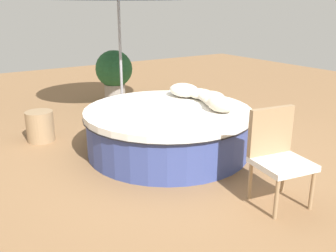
{
  "coord_description": "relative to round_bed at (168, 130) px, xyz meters",
  "views": [
    {
      "loc": [
        -4.09,
        2.69,
        1.97
      ],
      "look_at": [
        0.0,
        0.0,
        0.37
      ],
      "focal_mm": 39.88,
      "sensor_mm": 36.0,
      "label": 1
    }
  ],
  "objects": [
    {
      "name": "ground_plane",
      "position": [
        0.0,
        0.0,
        -0.32
      ],
      "size": [
        16.0,
        16.0,
        0.0
      ],
      "primitive_type": "plane",
      "color": "olive"
    },
    {
      "name": "round_bed",
      "position": [
        0.0,
        0.0,
        0.0
      ],
      "size": [
        2.3,
        2.3,
        0.62
      ],
      "color": "#38478C",
      "rests_on": "ground_plane"
    },
    {
      "name": "throw_pillow_0",
      "position": [
        -0.5,
        -0.49,
        0.41
      ],
      "size": [
        0.43,
        0.29,
        0.21
      ],
      "primitive_type": "ellipsoid",
      "color": "beige",
      "rests_on": "round_bed"
    },
    {
      "name": "throw_pillow_1",
      "position": [
        -0.29,
        -0.63,
        0.38
      ],
      "size": [
        0.48,
        0.37,
        0.15
      ],
      "primitive_type": "ellipsoid",
      "color": "beige",
      "rests_on": "round_bed"
    },
    {
      "name": "throw_pillow_2",
      "position": [
        -0.05,
        -0.72,
        0.38
      ],
      "size": [
        0.42,
        0.37,
        0.16
      ],
      "primitive_type": "ellipsoid",
      "color": "beige",
      "rests_on": "round_bed"
    },
    {
      "name": "throw_pillow_3",
      "position": [
        0.22,
        -0.73,
        0.37
      ],
      "size": [
        0.48,
        0.35,
        0.14
      ],
      "primitive_type": "ellipsoid",
      "color": "beige",
      "rests_on": "round_bed"
    },
    {
      "name": "throw_pillow_4",
      "position": [
        0.46,
        -0.6,
        0.4
      ],
      "size": [
        0.53,
        0.4,
        0.2
      ],
      "primitive_type": "ellipsoid",
      "color": "silver",
      "rests_on": "round_bed"
    },
    {
      "name": "patio_chair",
      "position": [
        -1.76,
        -0.17,
        0.24
      ],
      "size": [
        0.58,
        0.6,
        0.98
      ],
      "rotation": [
        0.0,
        0.0,
        1.4
      ],
      "color": "#997A56",
      "rests_on": "ground_plane"
    },
    {
      "name": "planter",
      "position": [
        3.06,
        -0.65,
        0.3
      ],
      "size": [
        0.77,
        0.77,
        1.07
      ],
      "color": "gray",
      "rests_on": "ground_plane"
    },
    {
      "name": "side_table",
      "position": [
        1.42,
        1.37,
        -0.09
      ],
      "size": [
        0.41,
        0.41,
        0.46
      ],
      "primitive_type": "cylinder",
      "color": "#997A56",
      "rests_on": "ground_plane"
    }
  ]
}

